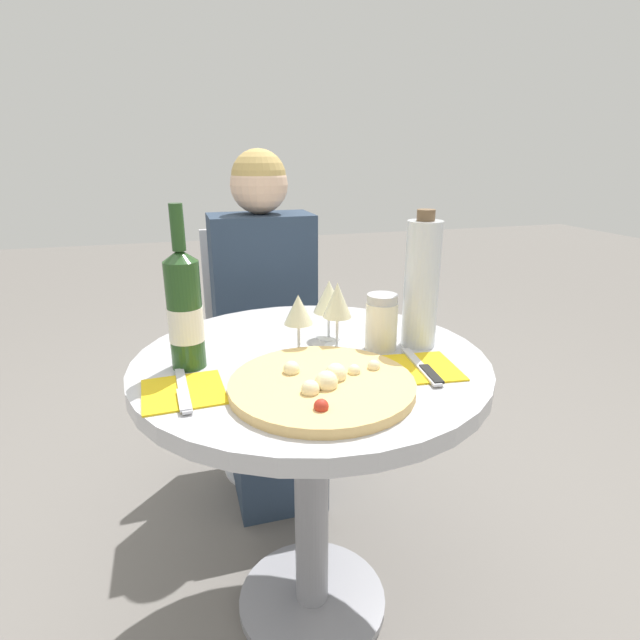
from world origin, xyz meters
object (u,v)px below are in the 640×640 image
(chair_behind_diner, at_px, (263,356))
(seated_diner, at_px, (269,345))
(dining_table, at_px, (311,417))
(wine_bottle, at_px, (185,310))
(tall_carafe, at_px, (421,283))
(pizza_large, at_px, (322,385))

(chair_behind_diner, distance_m, seated_diner, 0.17)
(dining_table, xyz_separation_m, seated_diner, (0.01, 0.57, -0.04))
(chair_behind_diner, bearing_deg, wine_bottle, 68.75)
(dining_table, bearing_deg, tall_carafe, 0.65)
(dining_table, height_order, wine_bottle, wine_bottle)
(chair_behind_diner, xyz_separation_m, wine_bottle, (-0.27, -0.69, 0.41))
(chair_behind_diner, distance_m, pizza_large, 0.92)
(pizza_large, xyz_separation_m, wine_bottle, (-0.24, 0.19, 0.11))
(wine_bottle, distance_m, tall_carafe, 0.52)
(dining_table, relative_size, tall_carafe, 2.49)
(chair_behind_diner, height_order, seated_diner, seated_diner)
(seated_diner, distance_m, pizza_large, 0.76)
(dining_table, distance_m, pizza_large, 0.23)
(dining_table, xyz_separation_m, wine_bottle, (-0.26, 0.02, 0.28))
(chair_behind_diner, bearing_deg, seated_diner, 90.00)
(dining_table, height_order, seated_diner, seated_diner)
(dining_table, xyz_separation_m, tall_carafe, (0.26, 0.00, 0.30))
(seated_diner, height_order, tall_carafe, seated_diner)
(chair_behind_diner, xyz_separation_m, seated_diner, (-0.00, -0.14, 0.10))
(pizza_large, distance_m, wine_bottle, 0.32)
(dining_table, distance_m, seated_diner, 0.57)
(chair_behind_diner, relative_size, seated_diner, 0.77)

